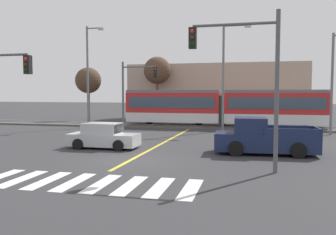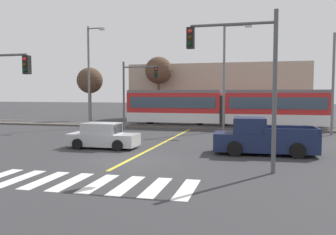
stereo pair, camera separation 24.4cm
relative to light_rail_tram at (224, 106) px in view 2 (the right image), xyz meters
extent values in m
plane|color=#333335|center=(-2.89, -17.51, -2.05)|extent=(200.00, 200.00, 0.00)
cube|color=#56514C|center=(-2.89, 0.01, -1.96)|extent=(120.00, 4.00, 0.18)
cube|color=#939399|center=(-2.89, -0.71, -1.82)|extent=(120.00, 0.08, 0.10)
cube|color=#939399|center=(-2.89, 0.73, -1.82)|extent=(120.00, 0.08, 0.10)
cube|color=silver|center=(-4.75, 0.01, -1.07)|extent=(9.00, 2.60, 0.90)
cube|color=red|center=(-4.75, 0.01, 0.33)|extent=(9.00, 2.60, 1.90)
cube|color=#384756|center=(-4.75, -1.31, 0.38)|extent=(8.28, 0.04, 1.04)
cube|color=slate|center=(-4.75, 0.01, 1.42)|extent=(9.00, 2.39, 0.28)
cylinder|color=black|center=(-2.27, 0.01, -1.52)|extent=(0.70, 0.20, 0.70)
cylinder|color=black|center=(-7.22, 0.01, -1.52)|extent=(0.70, 0.20, 0.70)
cube|color=silver|center=(4.75, 0.01, -1.07)|extent=(9.00, 2.60, 0.90)
cube|color=red|center=(4.75, 0.01, 0.33)|extent=(9.00, 2.60, 1.90)
cube|color=#384756|center=(4.75, -1.31, 0.38)|extent=(8.28, 0.04, 1.04)
cube|color=slate|center=(4.75, 0.01, 1.42)|extent=(9.00, 2.39, 0.28)
cylinder|color=black|center=(7.23, 0.01, -1.52)|extent=(0.70, 0.20, 0.70)
cylinder|color=black|center=(2.28, 0.01, -1.52)|extent=(0.70, 0.20, 0.70)
cube|color=#2D2D2D|center=(0.00, 0.01, -0.37)|extent=(0.50, 2.34, 2.80)
cube|color=silver|center=(-5.64, -21.99, -2.04)|extent=(0.61, 2.81, 0.01)
cube|color=silver|center=(-4.54, -21.97, -2.04)|extent=(0.61, 2.81, 0.01)
cube|color=silver|center=(-3.44, -21.95, -2.04)|extent=(0.61, 2.81, 0.01)
cube|color=silver|center=(-2.34, -21.93, -2.04)|extent=(0.61, 2.81, 0.01)
cube|color=silver|center=(-1.24, -21.90, -2.04)|extent=(0.61, 2.81, 0.01)
cube|color=silver|center=(-0.14, -21.88, -2.04)|extent=(0.61, 2.81, 0.01)
cube|color=silver|center=(0.96, -21.86, -2.04)|extent=(0.61, 2.81, 0.01)
cube|color=gold|center=(-2.89, -10.96, -2.05)|extent=(0.20, 17.94, 0.01)
cube|color=#B7BABF|center=(-5.78, -14.10, -1.53)|extent=(4.22, 1.76, 0.72)
cube|color=#B7BABF|center=(-5.88, -14.10, -0.85)|extent=(2.12, 1.55, 0.64)
cube|color=#384756|center=(-4.88, -14.08, -0.85)|extent=(0.12, 1.43, 0.52)
cube|color=#384756|center=(-5.89, -13.32, -0.85)|extent=(1.79, 0.07, 0.48)
cylinder|color=black|center=(-4.53, -13.23, -1.73)|extent=(0.64, 0.23, 0.64)
cylinder|color=black|center=(-4.51, -14.93, -1.73)|extent=(0.64, 0.23, 0.64)
cylinder|color=black|center=(-7.05, -13.26, -1.73)|extent=(0.64, 0.23, 0.64)
cylinder|color=black|center=(-7.03, -14.96, -1.73)|extent=(0.64, 0.23, 0.64)
cube|color=#192347|center=(3.62, -13.90, -1.38)|extent=(5.49, 2.21, 0.96)
cube|color=#192347|center=(2.81, -13.94, -0.48)|extent=(1.79, 1.92, 0.84)
cube|color=#384756|center=(2.06, -13.98, -0.46)|extent=(0.18, 1.70, 0.66)
cube|color=#192347|center=(4.87, -14.76, -0.72)|extent=(2.70, 0.25, 0.36)
cube|color=#192347|center=(4.79, -12.93, -0.72)|extent=(2.70, 0.25, 0.36)
cube|color=#192347|center=(6.25, -13.78, -0.72)|extent=(0.21, 1.96, 0.36)
cylinder|color=black|center=(2.10, -14.95, -1.65)|extent=(0.81, 0.32, 0.80)
cylinder|color=black|center=(2.00, -13.00, -1.65)|extent=(0.81, 0.32, 0.80)
cylinder|color=black|center=(5.23, -14.81, -1.65)|extent=(0.81, 0.32, 0.80)
cylinder|color=black|center=(5.13, -12.85, -1.65)|extent=(0.81, 0.32, 0.80)
cylinder|color=#515459|center=(3.92, -18.54, 1.29)|extent=(0.18, 0.18, 6.68)
cylinder|color=#515459|center=(2.17, -18.54, 4.11)|extent=(3.50, 0.12, 0.12)
cube|color=black|center=(0.42, -18.54, 3.61)|extent=(0.32, 0.28, 0.90)
sphere|color=red|center=(0.42, -18.69, 3.88)|extent=(0.18, 0.18, 0.18)
sphere|color=#3A2706|center=(0.42, -18.69, 3.61)|extent=(0.18, 0.18, 0.18)
sphere|color=black|center=(0.42, -18.69, 3.34)|extent=(0.18, 0.18, 0.18)
cylinder|color=#515459|center=(-8.33, -4.33, 0.98)|extent=(0.18, 0.18, 6.05)
cylinder|color=#515459|center=(-6.83, -4.33, 3.53)|extent=(3.00, 0.12, 0.12)
cube|color=black|center=(-5.33, -4.33, 3.03)|extent=(0.32, 0.28, 0.90)
sphere|color=red|center=(-5.33, -4.48, 3.30)|extent=(0.18, 0.18, 0.18)
sphere|color=#3A2706|center=(-5.33, -4.48, 3.03)|extent=(0.18, 0.18, 0.18)
sphere|color=black|center=(-5.33, -4.48, 2.76)|extent=(0.18, 0.18, 0.18)
cube|color=black|center=(-7.61, -18.67, 2.63)|extent=(0.32, 0.28, 0.90)
sphere|color=red|center=(-7.61, -18.82, 2.90)|extent=(0.18, 0.18, 0.18)
sphere|color=#3A2706|center=(-7.61, -18.82, 2.63)|extent=(0.18, 0.18, 0.18)
sphere|color=black|center=(-7.61, -18.82, 2.36)|extent=(0.18, 0.18, 0.18)
cylinder|color=slate|center=(-12.44, -2.87, 2.73)|extent=(0.20, 0.20, 9.55)
cylinder|color=slate|center=(-11.72, -2.87, 7.30)|extent=(1.43, 0.12, 0.12)
cube|color=#B2B2B7|center=(-11.01, -2.87, 7.20)|extent=(0.56, 0.28, 0.20)
cylinder|color=slate|center=(0.27, -2.75, 2.56)|extent=(0.20, 0.20, 9.23)
cylinder|color=slate|center=(1.28, -2.75, 6.98)|extent=(2.01, 0.12, 0.12)
cube|color=#B2B2B7|center=(2.28, -2.75, 6.88)|extent=(0.56, 0.28, 0.20)
cylinder|color=slate|center=(8.85, -3.36, 1.95)|extent=(0.20, 0.20, 8.00)
cylinder|color=brown|center=(-15.89, 4.08, 0.04)|extent=(0.32, 0.32, 4.18)
sphere|color=#4C3828|center=(-15.89, 4.08, 2.73)|extent=(2.99, 2.99, 2.99)
cylinder|color=brown|center=(-8.05, 5.79, 0.60)|extent=(0.32, 0.32, 5.29)
sphere|color=#4C3828|center=(-8.05, 5.79, 3.87)|extent=(3.12, 3.12, 3.12)
cube|color=tan|center=(-1.72, 10.13, 1.34)|extent=(21.05, 6.00, 6.77)
camera|label=1|loc=(3.14, -33.75, 1.26)|focal=38.00mm
camera|label=2|loc=(3.37, -33.69, 1.26)|focal=38.00mm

